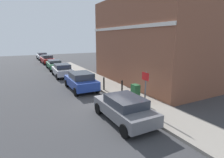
# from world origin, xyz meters

# --- Properties ---
(ground) EXTENTS (80.00, 80.00, 0.00)m
(ground) POSITION_xyz_m (0.00, 0.00, 0.00)
(ground) COLOR #38383A
(sidewalk) EXTENTS (2.38, 30.00, 0.15)m
(sidewalk) POSITION_xyz_m (2.01, 6.00, 0.07)
(sidewalk) COLOR gray
(sidewalk) RESTS_ON ground
(corner_building) EXTENTS (7.56, 11.62, 7.81)m
(corner_building) POSITION_xyz_m (6.93, 3.81, 3.91)
(corner_building) COLOR brown
(corner_building) RESTS_ON ground
(car_grey) EXTENTS (1.88, 3.99, 1.36)m
(car_grey) POSITION_xyz_m (-0.30, -2.20, 0.73)
(car_grey) COLOR slate
(car_grey) RESTS_ON ground
(car_blue) EXTENTS (2.02, 4.05, 1.50)m
(car_blue) POSITION_xyz_m (-0.41, 4.44, 0.78)
(car_blue) COLOR navy
(car_blue) RESTS_ON ground
(car_silver) EXTENTS (1.94, 3.98, 1.43)m
(car_silver) POSITION_xyz_m (-0.56, 10.54, 0.75)
(car_silver) COLOR #B7B7BC
(car_silver) RESTS_ON ground
(car_green) EXTENTS (1.93, 4.45, 1.30)m
(car_green) POSITION_xyz_m (-0.40, 15.89, 0.70)
(car_green) COLOR #195933
(car_green) RESTS_ON ground
(car_red) EXTENTS (1.90, 4.48, 1.44)m
(car_red) POSITION_xyz_m (-0.37, 22.37, 0.76)
(car_red) COLOR maroon
(car_red) RESTS_ON ground
(car_white) EXTENTS (1.89, 4.16, 1.36)m
(car_white) POSITION_xyz_m (-0.34, 28.97, 0.72)
(car_white) COLOR silver
(car_white) RESTS_ON ground
(utility_cabinet) EXTENTS (0.46, 0.61, 1.15)m
(utility_cabinet) POSITION_xyz_m (1.72, -0.33, 0.68)
(utility_cabinet) COLOR #1E4C28
(utility_cabinet) RESTS_ON sidewalk
(bollard_near_cabinet) EXTENTS (0.14, 0.14, 1.04)m
(bollard_near_cabinet) POSITION_xyz_m (1.82, 1.52, 0.70)
(bollard_near_cabinet) COLOR black
(bollard_near_cabinet) RESTS_ON sidewalk
(bollard_far_kerb) EXTENTS (0.14, 0.14, 1.04)m
(bollard_far_kerb) POSITION_xyz_m (1.07, 3.12, 0.70)
(bollard_far_kerb) COLOR black
(bollard_far_kerb) RESTS_ON sidewalk
(street_sign) EXTENTS (0.08, 0.60, 2.30)m
(street_sign) POSITION_xyz_m (1.22, -1.94, 1.66)
(street_sign) COLOR #59595B
(street_sign) RESTS_ON sidewalk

